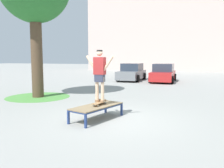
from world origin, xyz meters
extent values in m
plane|color=#999993|center=(0.00, 0.00, 0.00)|extent=(120.00, 120.00, 0.00)
cube|color=beige|center=(3.69, 30.14, 6.07)|extent=(35.31, 4.00, 12.15)
cube|color=navy|center=(-0.59, 0.71, 0.19)|extent=(0.07, 0.07, 0.38)
cube|color=navy|center=(0.08, 0.50, 0.19)|extent=(0.07, 0.07, 0.38)
cube|color=navy|center=(-1.13, -1.05, 0.19)|extent=(0.07, 0.07, 0.38)
cube|color=navy|center=(-0.46, -1.26, 0.19)|extent=(0.07, 0.07, 0.38)
cylinder|color=navy|center=(-0.86, -0.17, 0.41)|extent=(0.60, 1.83, 0.05)
cylinder|color=navy|center=(-0.19, -0.38, 0.41)|extent=(0.60, 1.83, 0.05)
cylinder|color=navy|center=(-0.26, 0.61, 0.41)|extent=(0.74, 0.27, 0.05)
cylinder|color=navy|center=(-0.79, -1.15, 0.41)|extent=(0.74, 0.27, 0.05)
cube|color=#847051|center=(-0.52, -0.27, 0.45)|extent=(1.28, 2.04, 0.03)
cube|color=#9E754C|center=(-0.48, -0.12, 0.54)|extent=(0.26, 0.81, 0.02)
cylinder|color=silver|center=(-0.53, 0.16, 0.49)|extent=(0.03, 0.06, 0.06)
cylinder|color=silver|center=(-0.38, 0.15, 0.49)|extent=(0.03, 0.06, 0.06)
cylinder|color=silver|center=(-0.57, -0.40, 0.49)|extent=(0.03, 0.06, 0.06)
cylinder|color=silver|center=(-0.42, -0.41, 0.49)|extent=(0.03, 0.06, 0.06)
cylinder|color=beige|center=(-0.58, -0.12, 0.96)|extent=(0.11, 0.11, 0.82)
cube|color=#99704C|center=(-0.57, -0.07, 0.59)|extent=(0.12, 0.25, 0.07)
cylinder|color=beige|center=(-0.38, -0.13, 0.96)|extent=(0.11, 0.11, 0.82)
cube|color=#99704C|center=(-0.38, -0.08, 0.59)|extent=(0.12, 0.25, 0.07)
cube|color=#33384C|center=(-0.48, -0.12, 1.34)|extent=(0.31, 0.22, 0.24)
cube|color=maroon|center=(-0.48, -0.12, 1.74)|extent=(0.38, 0.25, 0.56)
cylinder|color=beige|center=(-0.78, -0.10, 1.81)|extent=(0.40, 0.11, 0.52)
cylinder|color=beige|center=(-0.18, -0.14, 1.81)|extent=(0.40, 0.11, 0.52)
sphere|color=beige|center=(-0.48, -0.12, 2.15)|extent=(0.20, 0.20, 0.20)
cylinder|color=black|center=(-0.48, -0.12, 2.22)|extent=(0.19, 0.19, 0.05)
cylinder|color=brown|center=(-5.05, 2.78, 2.02)|extent=(0.57, 0.57, 4.04)
cylinder|color=#519342|center=(-5.05, 2.78, 0.00)|extent=(3.18, 3.18, 0.01)
cube|color=slate|center=(-2.72, 12.85, 0.51)|extent=(1.75, 4.22, 0.70)
cube|color=#2D3847|center=(-2.72, 13.00, 1.18)|extent=(1.59, 2.12, 0.64)
cylinder|color=black|center=(-1.88, 11.54, 0.30)|extent=(0.23, 0.60, 0.60)
cylinder|color=black|center=(-3.58, 11.56, 0.30)|extent=(0.23, 0.60, 0.60)
cylinder|color=black|center=(-1.85, 14.14, 0.30)|extent=(0.23, 0.60, 0.60)
cylinder|color=black|center=(-3.55, 14.17, 0.30)|extent=(0.23, 0.60, 0.60)
cube|color=red|center=(0.04, 12.56, 0.51)|extent=(1.70, 4.20, 0.70)
cube|color=#2D3847|center=(0.04, 12.71, 1.18)|extent=(1.56, 2.10, 0.64)
cylinder|color=black|center=(0.89, 11.26, 0.30)|extent=(0.22, 0.60, 0.60)
cylinder|color=black|center=(-0.81, 11.26, 0.30)|extent=(0.22, 0.60, 0.60)
cylinder|color=black|center=(0.89, 13.86, 0.30)|extent=(0.22, 0.60, 0.60)
cylinder|color=black|center=(-0.81, 13.86, 0.30)|extent=(0.22, 0.60, 0.60)
camera|label=1|loc=(2.37, -7.13, 2.00)|focal=37.54mm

